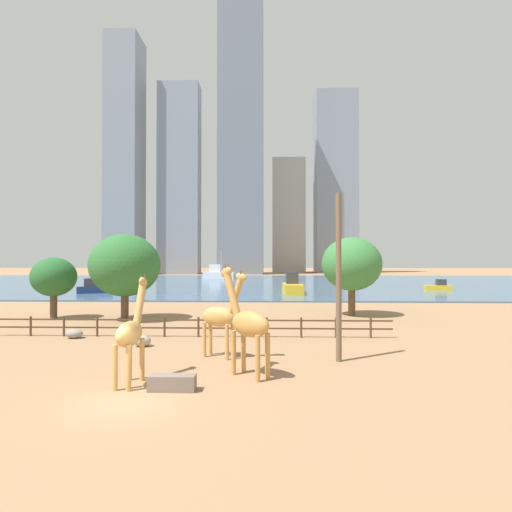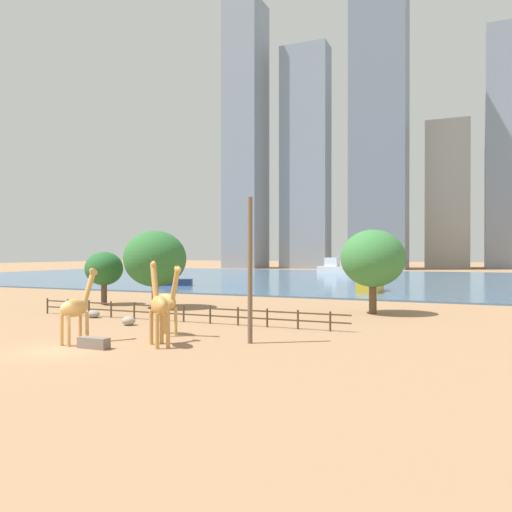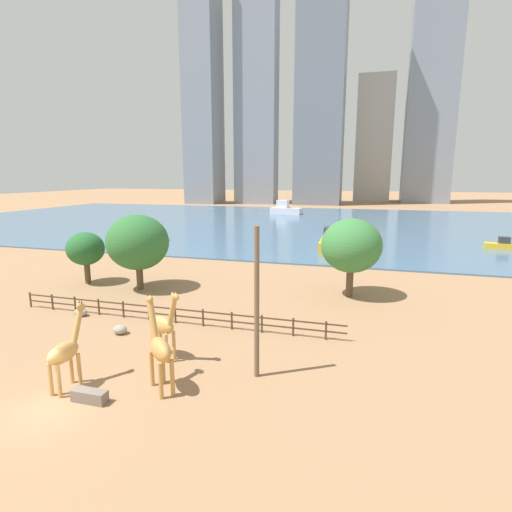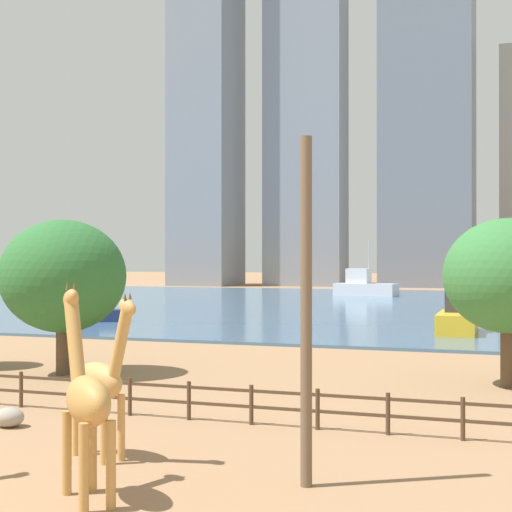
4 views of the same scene
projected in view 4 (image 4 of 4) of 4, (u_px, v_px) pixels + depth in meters
name	position (u px, v px, depth m)	size (l,w,h in m)	color
ground_plane	(410.00, 305.00, 91.33)	(400.00, 400.00, 0.00)	#9E7551
harbor_water	(406.00, 306.00, 88.51)	(180.00, 86.00, 0.20)	#476B8C
giraffe_companion	(86.00, 399.00, 17.65)	(2.61, 2.50, 4.88)	#C18C47
giraffe_young	(101.00, 381.00, 21.23)	(2.68, 1.68, 4.56)	tan
utility_pole	(306.00, 311.00, 18.68)	(0.28, 0.28, 8.36)	brown
boulder_by_pole	(9.00, 417.00, 25.24)	(0.99, 0.85, 0.63)	gray
enclosure_fence	(111.00, 392.00, 27.36)	(26.12, 0.14, 1.30)	#4C3826
tree_left_large	(508.00, 276.00, 33.01)	(5.41, 5.41, 7.15)	brown
tree_center_broad	(63.00, 276.00, 36.61)	(5.87, 5.87, 7.27)	brown
boat_ferry	(364.00, 287.00, 110.30)	(9.10, 4.38, 7.86)	silver
boat_sailboat	(458.00, 317.00, 55.43)	(2.83, 7.28, 3.17)	gold
boat_barge	(93.00, 312.00, 65.30)	(5.32, 3.49, 2.20)	navy
skyline_tower_needle	(306.00, 102.00, 157.07)	(15.72, 8.15, 73.64)	gray
skyline_tower_glass	(206.00, 65.00, 160.52)	(12.13, 13.40, 90.32)	gray
skyline_block_left	(427.00, 16.00, 150.88)	(17.36, 12.29, 104.63)	slate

